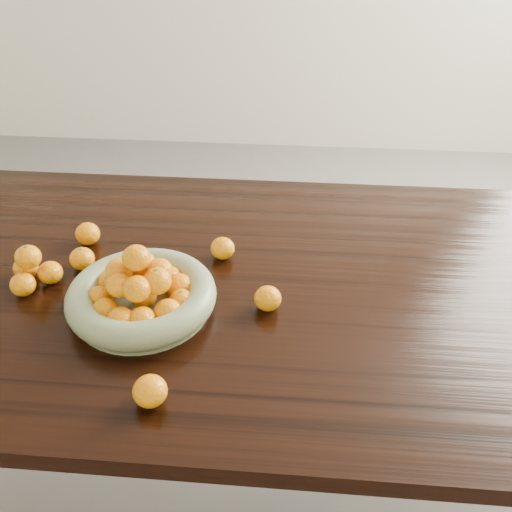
# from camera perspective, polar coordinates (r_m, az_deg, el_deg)

# --- Properties ---
(ground) EXTENTS (5.00, 5.00, 0.00)m
(ground) POSITION_cam_1_polar(r_m,az_deg,el_deg) (1.85, 0.27, -21.29)
(ground) COLOR #555350
(ground) RESTS_ON ground
(dining_table) EXTENTS (2.00, 1.00, 0.75)m
(dining_table) POSITION_cam_1_polar(r_m,az_deg,el_deg) (1.36, 0.34, -5.43)
(dining_table) COLOR black
(dining_table) RESTS_ON ground
(fruit_bowl) EXTENTS (0.32, 0.32, 0.16)m
(fruit_bowl) POSITION_cam_1_polar(r_m,az_deg,el_deg) (1.22, -11.39, -3.74)
(fruit_bowl) COLOR gray
(fruit_bowl) RESTS_ON dining_table
(orange_pyramid) EXTENTS (0.12, 0.12, 0.10)m
(orange_pyramid) POSITION_cam_1_polar(r_m,az_deg,el_deg) (1.36, -21.52, -1.33)
(orange_pyramid) COLOR #FF9607
(orange_pyramid) RESTS_ON dining_table
(loose_orange_0) EXTENTS (0.06, 0.06, 0.05)m
(loose_orange_0) POSITION_cam_1_polar(r_m,az_deg,el_deg) (1.39, -16.99, -0.27)
(loose_orange_0) COLOR #FF9607
(loose_orange_0) RESTS_ON dining_table
(loose_orange_1) EXTENTS (0.06, 0.06, 0.06)m
(loose_orange_1) POSITION_cam_1_polar(r_m,az_deg,el_deg) (1.03, -10.55, -13.14)
(loose_orange_1) COLOR #FF9607
(loose_orange_1) RESTS_ON dining_table
(loose_orange_2) EXTENTS (0.06, 0.06, 0.05)m
(loose_orange_2) POSITION_cam_1_polar(r_m,az_deg,el_deg) (1.21, 1.18, -4.27)
(loose_orange_2) COLOR #FF9607
(loose_orange_2) RESTS_ON dining_table
(loose_orange_3) EXTENTS (0.06, 0.06, 0.06)m
(loose_orange_3) POSITION_cam_1_polar(r_m,az_deg,el_deg) (1.48, -16.48, 2.14)
(loose_orange_3) COLOR #FF9607
(loose_orange_3) RESTS_ON dining_table
(loose_orange_4) EXTENTS (0.06, 0.06, 0.05)m
(loose_orange_4) POSITION_cam_1_polar(r_m,az_deg,el_deg) (1.37, -3.36, 0.77)
(loose_orange_4) COLOR #FF9607
(loose_orange_4) RESTS_ON dining_table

